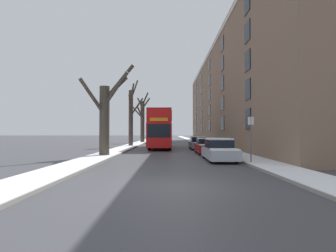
# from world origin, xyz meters

# --- Properties ---
(ground_plane) EXTENTS (320.00, 320.00, 0.00)m
(ground_plane) POSITION_xyz_m (0.00, 0.00, 0.00)
(ground_plane) COLOR #424247
(sidewalk_left) EXTENTS (2.01, 130.00, 0.16)m
(sidewalk_left) POSITION_xyz_m (-5.16, 53.00, 0.08)
(sidewalk_left) COLOR gray
(sidewalk_left) RESTS_ON ground
(sidewalk_right) EXTENTS (2.01, 130.00, 0.16)m
(sidewalk_right) POSITION_xyz_m (5.16, 53.00, 0.08)
(sidewalk_right) COLOR gray
(sidewalk_right) RESTS_ON ground
(terrace_facade_right) EXTENTS (9.10, 54.74, 14.60)m
(terrace_facade_right) POSITION_xyz_m (10.67, 31.20, 7.30)
(terrace_facade_right) COLOR #7A604C
(terrace_facade_right) RESTS_ON ground
(bare_tree_left_0) EXTENTS (3.71, 3.28, 6.92)m
(bare_tree_left_0) POSITION_xyz_m (-4.89, 10.67, 3.19)
(bare_tree_left_0) COLOR #423A30
(bare_tree_left_0) RESTS_ON ground
(bare_tree_left_1) EXTENTS (2.04, 3.02, 8.92)m
(bare_tree_left_1) POSITION_xyz_m (-5.00, 24.98, 4.16)
(bare_tree_left_1) COLOR #423A30
(bare_tree_left_1) RESTS_ON ground
(bare_tree_left_2) EXTENTS (3.55, 2.39, 8.99)m
(bare_tree_left_2) POSITION_xyz_m (-4.84, 37.87, 4.21)
(bare_tree_left_2) COLOR #423A30
(bare_tree_left_2) RESTS_ON ground
(bare_tree_left_3) EXTENTS (2.64, 1.98, 6.57)m
(bare_tree_left_3) POSITION_xyz_m (-4.78, 52.42, 3.23)
(bare_tree_left_3) COLOR #423A30
(bare_tree_left_3) RESTS_ON ground
(double_decker_bus) EXTENTS (2.53, 11.01, 4.27)m
(double_decker_bus) POSITION_xyz_m (-1.12, 21.81, 2.42)
(double_decker_bus) COLOR red
(double_decker_bus) RESTS_ON ground
(parked_car_0) EXTENTS (1.77, 4.52, 1.46)m
(parked_car_0) POSITION_xyz_m (3.10, 8.20, 0.67)
(parked_car_0) COLOR #9EA3AD
(parked_car_0) RESTS_ON ground
(parked_car_1) EXTENTS (1.73, 4.16, 1.37)m
(parked_car_1) POSITION_xyz_m (3.10, 13.86, 0.64)
(parked_car_1) COLOR maroon
(parked_car_1) RESTS_ON ground
(parked_car_2) EXTENTS (1.81, 4.54, 1.39)m
(parked_car_2) POSITION_xyz_m (3.10, 20.01, 0.64)
(parked_car_2) COLOR slate
(parked_car_2) RESTS_ON ground
(oncoming_van) EXTENTS (1.96, 5.45, 2.50)m
(oncoming_van) POSITION_xyz_m (-1.84, 38.36, 1.34)
(oncoming_van) COLOR #333842
(oncoming_van) RESTS_ON ground
(pedestrian_left_sidewalk) EXTENTS (0.39, 0.39, 1.78)m
(pedestrian_left_sidewalk) POSITION_xyz_m (-5.21, 12.35, 0.97)
(pedestrian_left_sidewalk) COLOR #4C4742
(pedestrian_left_sidewalk) RESTS_ON ground
(street_sign_post) EXTENTS (0.32, 0.07, 2.74)m
(street_sign_post) POSITION_xyz_m (4.46, 5.94, 1.57)
(street_sign_post) COLOR #4C4F54
(street_sign_post) RESTS_ON ground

